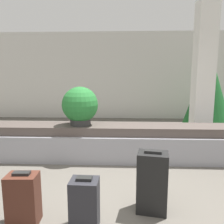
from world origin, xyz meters
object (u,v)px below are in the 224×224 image
at_px(pillar, 203,75).
at_px(potted_plant_0, 80,106).
at_px(decorated_tree, 208,88).
at_px(suitcase_3, 85,204).
at_px(suitcase_0, 152,182).
at_px(suitcase_1, 23,199).

distance_m(pillar, potted_plant_0, 2.88).
bearing_deg(decorated_tree, potted_plant_0, -143.27).
distance_m(pillar, suitcase_3, 3.98).
xyz_separation_m(pillar, decorated_tree, (0.68, 1.40, -0.36)).
xyz_separation_m(suitcase_3, decorated_tree, (2.89, 4.43, 0.97)).
bearing_deg(suitcase_3, potted_plant_0, 103.34).
bearing_deg(potted_plant_0, suitcase_3, -78.50).
relative_size(suitcase_0, suitcase_1, 1.27).
height_order(suitcase_0, suitcase_1, suitcase_0).
xyz_separation_m(suitcase_0, suitcase_3, (-0.73, -0.32, -0.09)).
bearing_deg(decorated_tree, pillar, -115.75).
xyz_separation_m(pillar, potted_plant_0, (-2.61, -1.05, -0.58)).
bearing_deg(pillar, suitcase_3, -126.12).
bearing_deg(suitcase_1, decorated_tree, 48.24).
xyz_separation_m(pillar, suitcase_1, (-2.87, -2.98, -1.32)).
bearing_deg(suitcase_1, suitcase_0, 8.60).
bearing_deg(suitcase_1, potted_plant_0, 79.62).
height_order(suitcase_3, potted_plant_0, potted_plant_0).
bearing_deg(pillar, suitcase_1, -133.88).
bearing_deg(suitcase_0, decorated_tree, 72.19).
relative_size(suitcase_1, decorated_tree, 0.25).
relative_size(pillar, potted_plant_0, 4.41).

